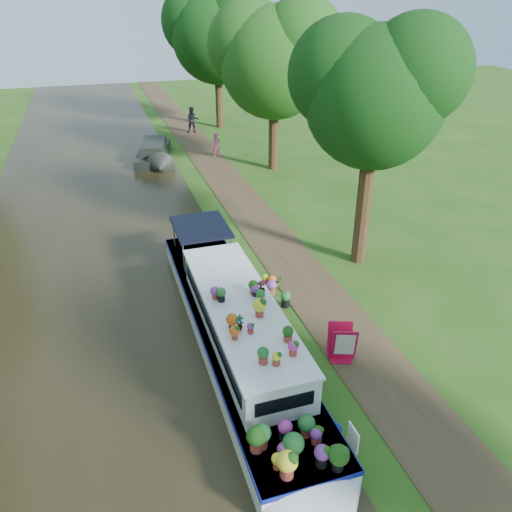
{
  "coord_description": "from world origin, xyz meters",
  "views": [
    {
      "loc": [
        -5.38,
        -12.32,
        9.47
      ],
      "look_at": [
        -0.68,
        2.27,
        1.3
      ],
      "focal_mm": 35.0,
      "sensor_mm": 36.0,
      "label": 1
    }
  ],
  "objects_px": {
    "second_boat": "(154,152)",
    "pedestrian_pink": "(216,145)",
    "plant_boat": "(241,333)",
    "pedestrian_dark": "(193,120)",
    "sandwich_board": "(342,345)"
  },
  "relations": [
    {
      "from": "pedestrian_pink",
      "to": "pedestrian_dark",
      "type": "xyz_separation_m",
      "value": [
        -0.2,
        6.52,
        0.18
      ]
    },
    {
      "from": "second_boat",
      "to": "pedestrian_pink",
      "type": "xyz_separation_m",
      "value": [
        3.9,
        -0.65,
        0.31
      ]
    },
    {
      "from": "sandwich_board",
      "to": "pedestrian_dark",
      "type": "xyz_separation_m",
      "value": [
        1.17,
        27.05,
        0.43
      ]
    },
    {
      "from": "plant_boat",
      "to": "sandwich_board",
      "type": "distance_m",
      "value": 2.9
    },
    {
      "from": "plant_boat",
      "to": "sandwich_board",
      "type": "xyz_separation_m",
      "value": [
        2.7,
        -1.02,
        -0.31
      ]
    },
    {
      "from": "second_boat",
      "to": "sandwich_board",
      "type": "bearing_deg",
      "value": -69.19
    },
    {
      "from": "plant_boat",
      "to": "pedestrian_dark",
      "type": "relative_size",
      "value": 7.16
    },
    {
      "from": "plant_boat",
      "to": "second_boat",
      "type": "bearing_deg",
      "value": 89.5
    },
    {
      "from": "second_boat",
      "to": "pedestrian_pink",
      "type": "distance_m",
      "value": 3.96
    },
    {
      "from": "plant_boat",
      "to": "pedestrian_pink",
      "type": "distance_m",
      "value": 19.93
    },
    {
      "from": "sandwich_board",
      "to": "pedestrian_dark",
      "type": "relative_size",
      "value": 0.6
    },
    {
      "from": "plant_boat",
      "to": "pedestrian_pink",
      "type": "relative_size",
      "value": 8.86
    },
    {
      "from": "sandwich_board",
      "to": "second_boat",
      "type": "bearing_deg",
      "value": 116.74
    },
    {
      "from": "plant_boat",
      "to": "second_boat",
      "type": "height_order",
      "value": "plant_boat"
    },
    {
      "from": "plant_boat",
      "to": "pedestrian_dark",
      "type": "xyz_separation_m",
      "value": [
        3.87,
        26.03,
        0.12
      ]
    }
  ]
}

